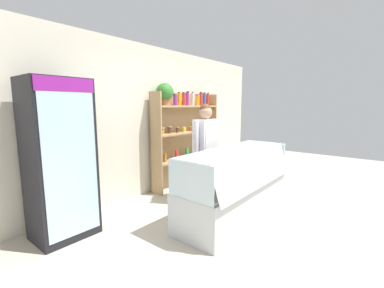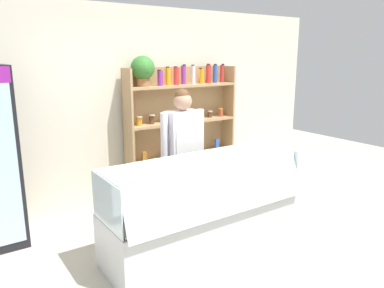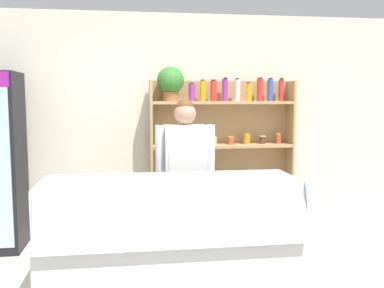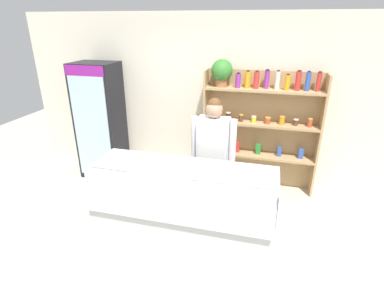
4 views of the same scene
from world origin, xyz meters
TOP-DOWN VIEW (x-y plane):
  - ground_plane at (0.00, 0.00)m, footprint 12.00×12.00m
  - back_wall at (0.00, 1.98)m, footprint 6.80×0.10m
  - drinks_fridge at (-1.93, 1.51)m, footprint 0.70×0.57m
  - shelving_unit at (0.61, 1.76)m, footprint 1.76×0.32m
  - deli_display_case at (-0.07, 0.12)m, footprint 2.14×0.77m
  - shop_clerk at (0.14, 0.83)m, footprint 0.60×0.25m

SIDE VIEW (x-z plane):
  - ground_plane at x=0.00m, z-range 0.00..0.00m
  - deli_display_case at x=-0.07m, z-range -0.19..0.82m
  - drinks_fridge at x=-1.93m, z-range 0.00..1.95m
  - shop_clerk at x=0.14m, z-range 0.15..1.82m
  - shelving_unit at x=0.61m, z-range 0.17..2.21m
  - back_wall at x=0.00m, z-range 0.00..2.70m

